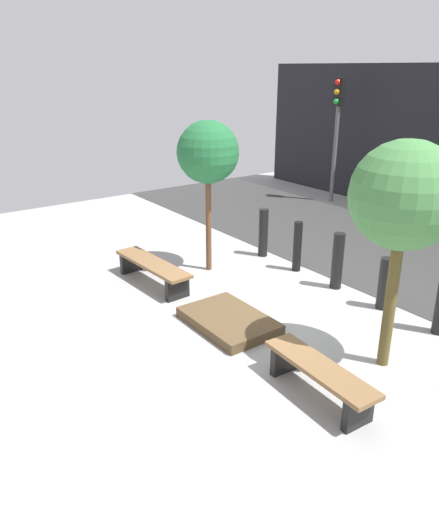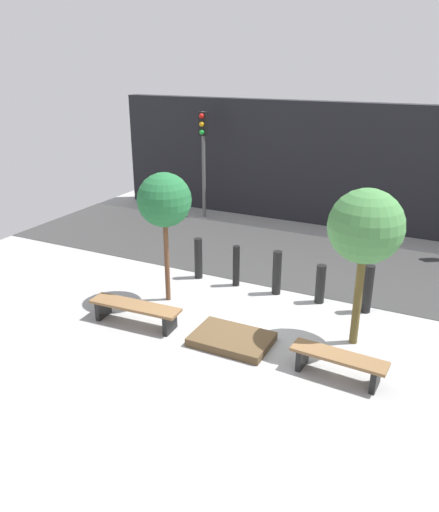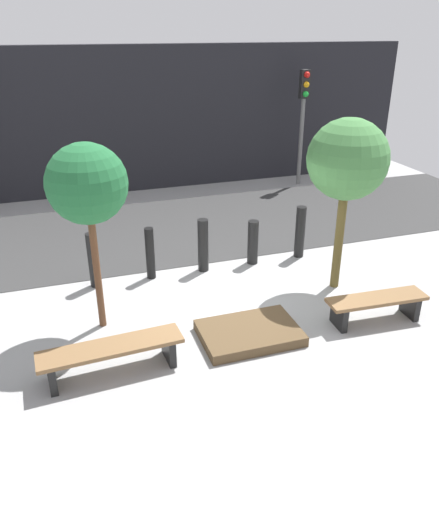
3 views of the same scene
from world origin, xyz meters
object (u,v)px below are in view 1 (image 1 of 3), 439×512
(tree_behind_right_bench, at_px, (404,197))
(traffic_light_west, at_px, (337,118))
(bench_left, at_px, (153,268))
(bollard_left, at_px, (297,247))
(planter_bed, at_px, (229,321))
(tree_behind_left_bench, at_px, (208,153))
(bollard_right, at_px, (385,284))
(bollard_center, at_px, (337,261))
(bollard_far_left, at_px, (263,233))
(bench_right, at_px, (319,375))

(tree_behind_right_bench, xyz_separation_m, traffic_light_west, (-6.62, 6.19, 0.12))
(bench_left, relative_size, traffic_light_west, 0.56)
(tree_behind_right_bench, xyz_separation_m, bollard_left, (-3.19, 1.41, -1.87))
(planter_bed, bearing_deg, tree_behind_right_bench, 27.03)
(tree_behind_left_bench, distance_m, bollard_right, 3.98)
(tree_behind_left_bench, height_order, traffic_light_west, traffic_light_west)
(planter_bed, relative_size, traffic_light_west, 0.42)
(bollard_left, relative_size, bollard_center, 0.96)
(bollard_center, bearing_deg, tree_behind_left_bench, -146.52)
(planter_bed, height_order, bollard_right, bollard_right)
(bollard_center, bearing_deg, tree_behind_right_bench, -33.48)
(bollard_far_left, height_order, traffic_light_west, traffic_light_west)
(bench_left, relative_size, bollard_right, 2.20)
(bench_right, bearing_deg, bench_left, -176.66)
(bollard_far_left, relative_size, bollard_right, 1.15)
(bollard_far_left, bearing_deg, bollard_right, 0.00)
(tree_behind_right_bench, bearing_deg, tree_behind_left_bench, 180.00)
(bench_right, distance_m, tree_behind_left_bench, 4.91)
(bollard_center, bearing_deg, bench_left, -128.33)
(bollard_left, bearing_deg, planter_bed, -67.22)
(planter_bed, xyz_separation_m, bollard_center, (0.00, 2.50, 0.45))
(bench_right, bearing_deg, bollard_left, 143.04)
(tree_behind_right_bench, bearing_deg, bollard_far_left, 161.57)
(bollard_center, distance_m, traffic_light_west, 6.84)
(bench_left, bearing_deg, bollard_far_left, 85.93)
(bench_right, bearing_deg, bollard_center, 131.66)
(traffic_light_west, bearing_deg, bollard_far_left, -63.51)
(planter_bed, bearing_deg, bollard_far_left, 130.02)
(tree_behind_right_bench, distance_m, bollard_center, 3.16)
(bench_right, relative_size, tree_behind_left_bench, 0.57)
(tree_behind_right_bench, bearing_deg, bollard_left, 156.10)
(bench_left, xyz_separation_m, traffic_light_west, (-2.35, 7.48, 2.16))
(bollard_left, bearing_deg, tree_behind_right_bench, -23.90)
(bollard_right, bearing_deg, tree_behind_left_bench, -156.10)
(bollard_far_left, relative_size, bollard_center, 0.98)
(tree_behind_left_bench, bearing_deg, bollard_center, 33.48)
(tree_behind_right_bench, relative_size, traffic_light_west, 0.86)
(tree_behind_left_bench, bearing_deg, bollard_far_left, 88.60)
(bench_right, xyz_separation_m, traffic_light_west, (-6.62, 7.48, 2.18))
(tree_behind_right_bench, xyz_separation_m, bollard_center, (-2.14, 1.41, -1.84))
(bench_right, relative_size, planter_bed, 1.11)
(planter_bed, relative_size, bollard_left, 1.49)
(bench_right, relative_size, tree_behind_right_bench, 0.55)
(bench_right, height_order, planter_bed, bench_right)
(planter_bed, relative_size, tree_behind_left_bench, 0.51)
(bench_left, bearing_deg, bollard_center, 48.34)
(bench_right, xyz_separation_m, tree_behind_left_bench, (-4.28, 1.29, 2.05))
(bench_right, distance_m, bollard_left, 4.19)
(bollard_center, bearing_deg, bollard_left, 180.00)
(bench_right, distance_m, bollard_far_left, 5.03)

